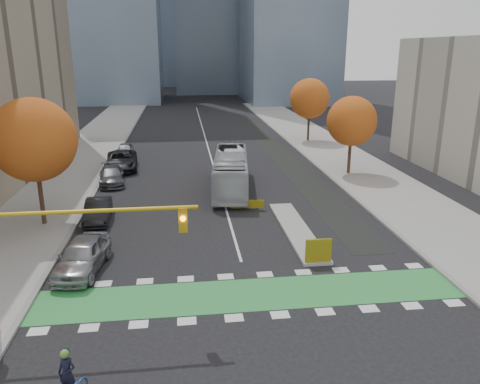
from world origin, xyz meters
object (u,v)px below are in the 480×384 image
object	(u,v)px
hazard_board	(318,251)
tree_east_far	(310,99)
parked_car_d	(121,160)
parked_car_b	(98,211)
traffic_signal_west	(53,239)
tree_east_near	(352,121)
parked_car_a	(82,256)
parked_car_c	(111,176)
tree_west	(34,140)
bus	(231,171)
parked_car_e	(125,150)

from	to	relation	value
hazard_board	tree_east_far	size ratio (longest dim) A/B	0.18
tree_east_far	parked_car_d	bearing A→B (deg)	-151.64
parked_car_b	traffic_signal_west	bearing A→B (deg)	-89.60
tree_east_near	tree_east_far	xyz separation A→B (m)	(0.50, 16.00, 0.38)
parked_car_a	tree_east_far	bearing A→B (deg)	65.31
parked_car_c	tree_west	bearing A→B (deg)	-115.01
hazard_board	bus	xyz separation A→B (m)	(-3.13, 14.44, 0.75)
hazard_board	tree_east_near	world-z (taller)	tree_east_near
parked_car_c	parked_car_b	bearing A→B (deg)	-95.39
parked_car_b	hazard_board	bearing A→B (deg)	-35.84
tree_east_near	traffic_signal_west	size ratio (longest dim) A/B	0.83
tree_west	traffic_signal_west	xyz separation A→B (m)	(4.07, -12.51, -1.58)
tree_west	tree_east_far	size ratio (longest dim) A/B	1.08
traffic_signal_west	tree_west	bearing A→B (deg)	108.02
hazard_board	parked_car_b	bearing A→B (deg)	147.00
bus	parked_car_c	bearing A→B (deg)	170.35
parked_car_a	parked_car_d	world-z (taller)	parked_car_d
hazard_board	parked_car_b	xyz separation A→B (m)	(-12.66, 8.22, -0.08)
parked_car_b	parked_car_c	bearing A→B (deg)	89.30
tree_east_far	traffic_signal_west	bearing A→B (deg)	-117.95
parked_car_b	parked_car_e	size ratio (longest dim) A/B	1.05
hazard_board	parked_car_a	xyz separation A→B (m)	(-12.23, 0.80, 0.04)
tree_west	parked_car_a	distance (m)	9.28
bus	parked_car_e	xyz separation A→B (m)	(-9.87, 13.36, -0.84)
bus	parked_car_d	size ratio (longest dim) A/B	1.80
parked_car_b	parked_car_c	size ratio (longest dim) A/B	0.89
tree_west	tree_east_far	bearing A→B (deg)	46.70
parked_car_c	parked_car_e	xyz separation A→B (m)	(0.00, 10.47, -0.01)
hazard_board	parked_car_d	bearing A→B (deg)	119.73
tree_east_far	parked_car_b	world-z (taller)	tree_east_far
tree_west	bus	bearing A→B (deg)	27.28
parked_car_d	parked_car_a	bearing A→B (deg)	-92.84
tree_west	parked_car_e	distance (m)	20.81
tree_west	bus	xyz separation A→B (m)	(12.87, 6.64, -4.07)
traffic_signal_west	parked_car_a	size ratio (longest dim) A/B	1.73
tree_east_far	traffic_signal_west	xyz separation A→B (m)	(-20.43, -38.51, -1.21)
tree_east_far	parked_car_a	xyz separation A→B (m)	(-20.73, -33.00, -4.40)
hazard_board	tree_west	distance (m)	18.44
tree_east_far	parked_car_e	size ratio (longest dim) A/B	1.84
bus	tree_west	bearing A→B (deg)	-146.05
tree_east_near	tree_east_far	bearing A→B (deg)	88.21
parked_car_c	traffic_signal_west	bearing A→B (deg)	-94.75
tree_west	bus	world-z (taller)	tree_west
tree_east_near	tree_east_far	distance (m)	16.01
hazard_board	traffic_signal_west	xyz separation A→B (m)	(-11.93, -4.71, 3.23)
tree_east_far	tree_east_near	bearing A→B (deg)	-91.79
tree_east_near	parked_car_d	xyz separation A→B (m)	(-20.75, 4.53, -4.01)
bus	parked_car_c	world-z (taller)	bus
tree_west	parked_car_c	bearing A→B (deg)	72.52
parked_car_c	tree_east_far	bearing A→B (deg)	29.93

